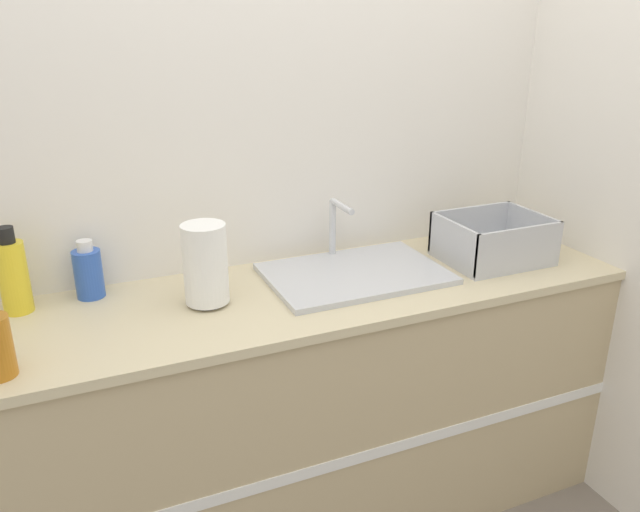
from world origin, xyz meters
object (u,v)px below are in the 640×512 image
Objects in this scene: dish_rack at (493,244)px; paper_towel_roll at (205,265)px; sink at (354,272)px; bottle_yellow at (13,275)px; bottle_blue at (88,272)px.

paper_towel_roll is at bearing 177.93° from dish_rack.
sink is 2.24× the size of bottle_yellow.
paper_towel_roll is 1.05m from dish_rack.
bottle_blue is (-0.33, 0.20, -0.05)m from paper_towel_roll.
paper_towel_roll reaches higher than sink.
paper_towel_roll is at bearing -177.37° from sink.
paper_towel_roll is at bearing -31.85° from bottle_blue.
paper_towel_roll is (-0.52, -0.02, 0.12)m from sink.
dish_rack is (1.05, -0.04, -0.07)m from paper_towel_roll.
sink is at bearing 173.40° from dish_rack.
bottle_yellow is (-1.05, 0.15, 0.10)m from sink.
sink is at bearing 2.63° from paper_towel_roll.
bottle_yellow is at bearing 171.79° from sink.
paper_towel_roll is 1.37× the size of bottle_blue.
sink is 1.07m from bottle_yellow.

